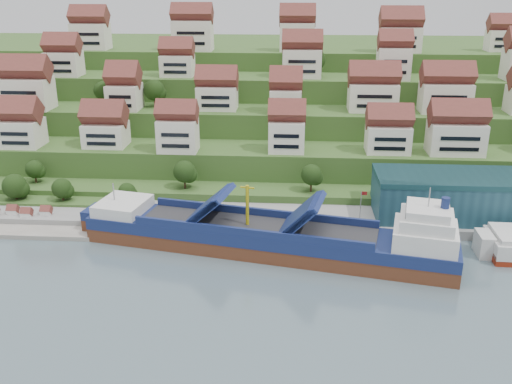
{
  "coord_description": "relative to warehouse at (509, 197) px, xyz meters",
  "views": [
    {
      "loc": [
        3.02,
        -107.32,
        53.27
      ],
      "look_at": [
        -5.29,
        14.0,
        8.0
      ],
      "focal_mm": 40.0,
      "sensor_mm": 36.0,
      "label": 1
    }
  ],
  "objects": [
    {
      "name": "cargo_ship",
      "position": [
        -52.22,
        -17.29,
        -3.95
      ],
      "size": [
        77.58,
        27.11,
        17.01
      ],
      "rotation": [
        0.0,
        0.0,
        -0.2
      ],
      "color": "brown",
      "rests_on": "ground"
    },
    {
      "name": "beach_huts",
      "position": [
        -112.0,
        -6.25,
        -5.1
      ],
      "size": [
        14.4,
        3.7,
        2.2
      ],
      "color": "white",
      "rests_on": "pebble_beach"
    },
    {
      "name": "quay",
      "position": [
        -32.0,
        -2.0,
        -6.1
      ],
      "size": [
        180.0,
        14.0,
        2.2
      ],
      "primitive_type": "cube",
      "color": "gray",
      "rests_on": "ground"
    },
    {
      "name": "warehouse",
      "position": [
        0.0,
        0.0,
        0.0
      ],
      "size": [
        60.0,
        15.0,
        10.0
      ],
      "primitive_type": "cube",
      "color": "#1F4756",
      "rests_on": "quay"
    },
    {
      "name": "hillside_village",
      "position": [
        -49.78,
        43.76,
        17.19
      ],
      "size": [
        162.4,
        64.6,
        29.8
      ],
      "color": "white",
      "rests_on": "ground"
    },
    {
      "name": "ground",
      "position": [
        -52.0,
        -17.0,
        -7.2
      ],
      "size": [
        300.0,
        300.0,
        0.0
      ],
      "primitive_type": "plane",
      "color": "slate",
      "rests_on": "ground"
    },
    {
      "name": "hillside",
      "position": [
        -52.0,
        86.55,
        3.46
      ],
      "size": [
        260.0,
        128.0,
        31.0
      ],
      "color": "#2D4C1E",
      "rests_on": "ground"
    },
    {
      "name": "pebble_beach",
      "position": [
        -110.0,
        -5.0,
        -6.7
      ],
      "size": [
        45.0,
        20.0,
        1.0
      ],
      "primitive_type": "cube",
      "color": "gray",
      "rests_on": "ground"
    },
    {
      "name": "hillside_trees",
      "position": [
        -69.5,
        30.35,
        10.96
      ],
      "size": [
        143.23,
        62.42,
        31.59
      ],
      "color": "#203B13",
      "rests_on": "ground"
    },
    {
      "name": "flagpole",
      "position": [
        -33.89,
        -7.0,
        -0.32
      ],
      "size": [
        1.28,
        0.16,
        8.0
      ],
      "color": "gray",
      "rests_on": "quay"
    }
  ]
}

